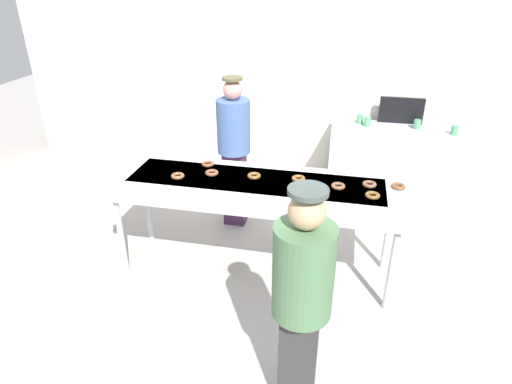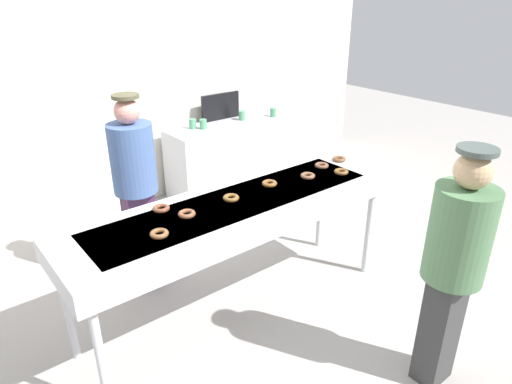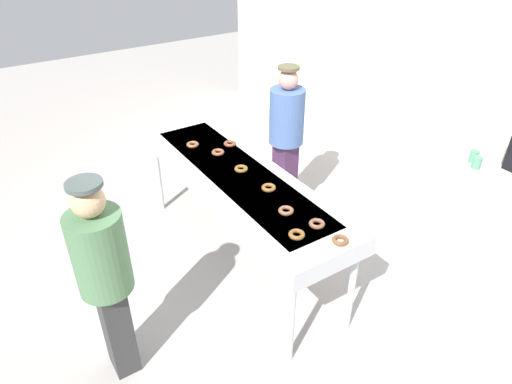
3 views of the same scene
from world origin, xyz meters
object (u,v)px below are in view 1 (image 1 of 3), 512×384
at_px(fryer_conveyor, 255,188).
at_px(paper_cup_3, 368,122).
at_px(chocolate_donut_6, 178,176).
at_px(paper_cup_0, 360,119).
at_px(prep_counter, 395,162).
at_px(paper_cup_1, 455,130).
at_px(chocolate_donut_8, 208,164).
at_px(chocolate_donut_2, 298,179).
at_px(paper_cup_2, 417,124).
at_px(chocolate_donut_3, 373,195).
at_px(customer_waiting, 302,293).
at_px(chocolate_donut_0, 338,186).
at_px(menu_display, 401,110).
at_px(chocolate_donut_4, 212,173).
at_px(chocolate_donut_7, 254,176).
at_px(worker_baker, 234,144).
at_px(chocolate_donut_1, 369,184).
at_px(chocolate_donut_5, 398,186).

bearing_deg(fryer_conveyor, paper_cup_3, 63.79).
bearing_deg(chocolate_donut_6, paper_cup_0, 54.16).
distance_m(prep_counter, paper_cup_1, 0.79).
xyz_separation_m(prep_counter, paper_cup_1, (0.61, -0.09, 0.50)).
relative_size(chocolate_donut_8, paper_cup_1, 1.05).
bearing_deg(paper_cup_0, chocolate_donut_2, -104.55).
bearing_deg(paper_cup_2, chocolate_donut_3, -105.04).
bearing_deg(chocolate_donut_3, customer_waiting, -108.44).
bearing_deg(chocolate_donut_8, paper_cup_2, 41.04).
xyz_separation_m(chocolate_donut_0, paper_cup_2, (0.87, 2.07, -0.06)).
height_order(chocolate_donut_6, menu_display, menu_display).
relative_size(customer_waiting, paper_cup_0, 14.32).
bearing_deg(chocolate_donut_0, paper_cup_2, 67.13).
bearing_deg(chocolate_donut_6, chocolate_donut_4, 24.80).
distance_m(chocolate_donut_7, worker_baker, 0.89).
relative_size(paper_cup_0, paper_cup_2, 1.00).
distance_m(fryer_conveyor, chocolate_donut_0, 0.74).
bearing_deg(prep_counter, chocolate_donut_6, -134.78).
bearing_deg(paper_cup_2, fryer_conveyor, -127.87).
height_order(worker_baker, paper_cup_0, worker_baker).
height_order(chocolate_donut_0, customer_waiting, customer_waiting).
xyz_separation_m(chocolate_donut_1, chocolate_donut_7, (-1.02, -0.04, 0.00)).
bearing_deg(chocolate_donut_6, paper_cup_2, 43.23).
xyz_separation_m(fryer_conveyor, chocolate_donut_5, (1.24, 0.11, 0.10)).
bearing_deg(paper_cup_3, chocolate_donut_5, -83.02).
height_order(customer_waiting, prep_counter, customer_waiting).
distance_m(chocolate_donut_0, paper_cup_3, 2.06).
bearing_deg(paper_cup_3, prep_counter, -1.75).
height_order(chocolate_donut_3, chocolate_donut_6, same).
xyz_separation_m(chocolate_donut_1, chocolate_donut_6, (-1.70, -0.19, 0.00)).
bearing_deg(chocolate_donut_0, paper_cup_0, 85.23).
distance_m(chocolate_donut_0, worker_baker, 1.43).
bearing_deg(paper_cup_2, chocolate_donut_1, -107.13).
relative_size(fryer_conveyor, chocolate_donut_8, 22.05).
bearing_deg(chocolate_donut_3, fryer_conveyor, 173.63).
relative_size(worker_baker, paper_cup_2, 14.71).
relative_size(chocolate_donut_5, worker_baker, 0.07).
height_order(chocolate_donut_6, chocolate_donut_7, same).
bearing_deg(customer_waiting, worker_baker, 107.03).
height_order(chocolate_donut_4, chocolate_donut_6, same).
bearing_deg(prep_counter, worker_baker, -147.21).
relative_size(fryer_conveyor, paper_cup_0, 23.22).
xyz_separation_m(worker_baker, customer_waiting, (1.01, -2.24, -0.03)).
bearing_deg(fryer_conveyor, menu_display, 57.97).
bearing_deg(chocolate_donut_0, paper_cup_1, 56.43).
relative_size(chocolate_donut_3, paper_cup_1, 1.05).
xyz_separation_m(paper_cup_1, menu_display, (-0.61, 0.32, 0.11)).
bearing_deg(chocolate_donut_6, customer_waiting, -45.22).
xyz_separation_m(worker_baker, paper_cup_2, (2.03, 1.22, -0.03)).
distance_m(fryer_conveyor, chocolate_donut_5, 1.25).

